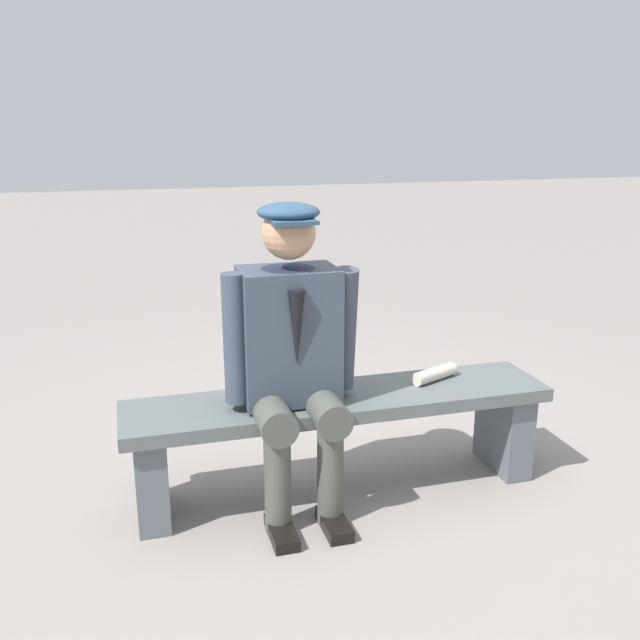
# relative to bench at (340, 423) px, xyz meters

# --- Properties ---
(ground_plane) EXTENTS (30.00, 30.00, 0.00)m
(ground_plane) POSITION_rel_bench_xyz_m (0.00, 0.00, -0.33)
(ground_plane) COLOR gray
(bench) EXTENTS (1.89, 0.40, 0.47)m
(bench) POSITION_rel_bench_xyz_m (0.00, 0.00, 0.00)
(bench) COLOR #535A5B
(bench) RESTS_ON ground
(seated_man) EXTENTS (0.58, 0.55, 1.32)m
(seated_man) POSITION_rel_bench_xyz_m (0.23, 0.05, 0.39)
(seated_man) COLOR #384251
(seated_man) RESTS_ON ground
(rolled_magazine) EXTENTS (0.25, 0.16, 0.06)m
(rolled_magazine) POSITION_rel_bench_xyz_m (-0.48, -0.05, 0.16)
(rolled_magazine) COLOR beige
(rolled_magazine) RESTS_ON bench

